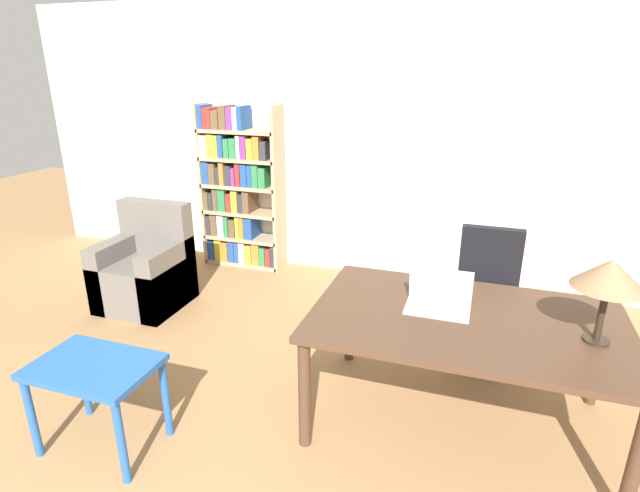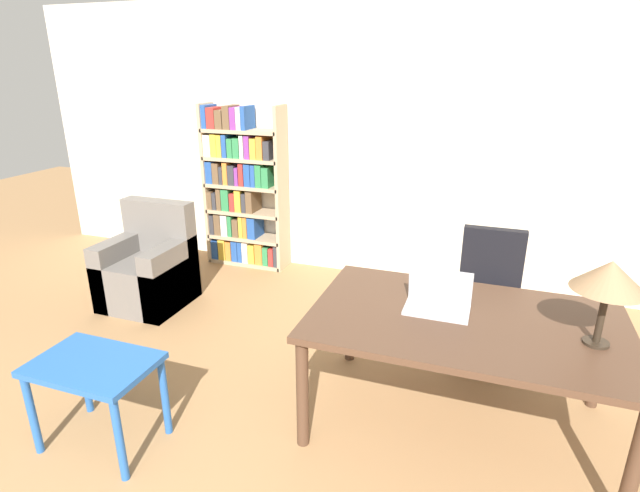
{
  "view_description": "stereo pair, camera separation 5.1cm",
  "coord_description": "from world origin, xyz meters",
  "px_view_note": "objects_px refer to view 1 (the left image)",
  "views": [
    {
      "loc": [
        0.94,
        -0.26,
        2.06
      ],
      "look_at": [
        -0.02,
        2.59,
        0.97
      ],
      "focal_mm": 28.0,
      "sensor_mm": 36.0,
      "label": 1
    },
    {
      "loc": [
        0.99,
        -0.25,
        2.06
      ],
      "look_at": [
        -0.02,
        2.59,
        0.97
      ],
      "focal_mm": 28.0,
      "sensor_mm": 36.0,
      "label": 2
    }
  ],
  "objects_px": {
    "office_chair": "(486,299)",
    "bookshelf": "(238,192)",
    "laptop": "(439,300)",
    "desk": "(466,329)",
    "armchair": "(146,272)",
    "side_table_blue": "(95,378)",
    "table_lamp": "(610,275)"
  },
  "relations": [
    {
      "from": "laptop",
      "to": "bookshelf",
      "type": "bearing_deg",
      "value": 140.44
    },
    {
      "from": "laptop",
      "to": "bookshelf",
      "type": "height_order",
      "value": "bookshelf"
    },
    {
      "from": "office_chair",
      "to": "bookshelf",
      "type": "distance_m",
      "value": 2.81
    },
    {
      "from": "table_lamp",
      "to": "armchair",
      "type": "distance_m",
      "value": 3.63
    },
    {
      "from": "laptop",
      "to": "bookshelf",
      "type": "distance_m",
      "value": 2.97
    },
    {
      "from": "bookshelf",
      "to": "office_chair",
      "type": "bearing_deg",
      "value": -22.58
    },
    {
      "from": "laptop",
      "to": "side_table_blue",
      "type": "xyz_separation_m",
      "value": [
        -1.73,
        -0.91,
        -0.32
      ]
    },
    {
      "from": "side_table_blue",
      "to": "armchair",
      "type": "distance_m",
      "value": 1.86
    },
    {
      "from": "side_table_blue",
      "to": "laptop",
      "type": "bearing_deg",
      "value": 27.69
    },
    {
      "from": "table_lamp",
      "to": "bookshelf",
      "type": "distance_m",
      "value": 3.71
    },
    {
      "from": "table_lamp",
      "to": "laptop",
      "type": "bearing_deg",
      "value": 171.61
    },
    {
      "from": "desk",
      "to": "office_chair",
      "type": "relative_size",
      "value": 1.82
    },
    {
      "from": "armchair",
      "to": "bookshelf",
      "type": "distance_m",
      "value": 1.33
    },
    {
      "from": "laptop",
      "to": "bookshelf",
      "type": "xyz_separation_m",
      "value": [
        -2.29,
        1.89,
        0.03
      ]
    },
    {
      "from": "side_table_blue",
      "to": "armchair",
      "type": "height_order",
      "value": "armchair"
    },
    {
      "from": "desk",
      "to": "laptop",
      "type": "height_order",
      "value": "laptop"
    },
    {
      "from": "side_table_blue",
      "to": "bookshelf",
      "type": "relative_size",
      "value": 0.39
    },
    {
      "from": "laptop",
      "to": "table_lamp",
      "type": "bearing_deg",
      "value": -8.39
    },
    {
      "from": "office_chair",
      "to": "side_table_blue",
      "type": "relative_size",
      "value": 1.45
    },
    {
      "from": "office_chair",
      "to": "side_table_blue",
      "type": "bearing_deg",
      "value": -139.25
    },
    {
      "from": "desk",
      "to": "laptop",
      "type": "relative_size",
      "value": 4.75
    },
    {
      "from": "office_chair",
      "to": "desk",
      "type": "bearing_deg",
      "value": -97.19
    },
    {
      "from": "side_table_blue",
      "to": "desk",
      "type": "bearing_deg",
      "value": 24.09
    },
    {
      "from": "desk",
      "to": "table_lamp",
      "type": "distance_m",
      "value": 0.79
    },
    {
      "from": "desk",
      "to": "bookshelf",
      "type": "height_order",
      "value": "bookshelf"
    },
    {
      "from": "desk",
      "to": "bookshelf",
      "type": "distance_m",
      "value": 3.14
    },
    {
      "from": "table_lamp",
      "to": "side_table_blue",
      "type": "bearing_deg",
      "value": -162.81
    },
    {
      "from": "armchair",
      "to": "bookshelf",
      "type": "bearing_deg",
      "value": 73.78
    },
    {
      "from": "bookshelf",
      "to": "desk",
      "type": "bearing_deg",
      "value": -38.43
    },
    {
      "from": "desk",
      "to": "side_table_blue",
      "type": "relative_size",
      "value": 2.63
    },
    {
      "from": "desk",
      "to": "laptop",
      "type": "xyz_separation_m",
      "value": [
        -0.17,
        0.06,
        0.13
      ]
    },
    {
      "from": "office_chair",
      "to": "side_table_blue",
      "type": "height_order",
      "value": "office_chair"
    }
  ]
}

